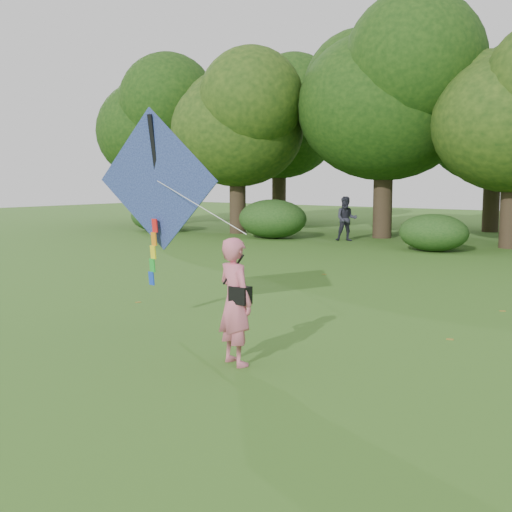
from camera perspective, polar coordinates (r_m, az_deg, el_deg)
The scene contains 6 objects.
ground at distance 8.66m, azimuth -1.77°, elevation -11.78°, with size 100.00×100.00×0.00m, color #265114.
man_kite_flyer at distance 9.55m, azimuth -1.86°, elevation -4.06°, with size 0.70×0.46×1.91m, color #D4647C.
bystander_left at distance 28.59m, azimuth 8.03°, elevation 3.29°, with size 0.96×0.75×1.97m, color #292936.
crossbody_bag at distance 9.43m, azimuth -1.42°, elevation -3.42°, with size 0.43×0.20×0.73m.
flying_kite at distance 12.36m, azimuth -8.80°, elevation 6.47°, with size 4.56×1.74×3.38m.
fallen_leaves at distance 14.25m, azimuth 12.22°, elevation -4.44°, with size 9.88×12.86×0.01m.
Camera 1 is at (5.11, -6.41, 2.78)m, focal length 45.00 mm.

